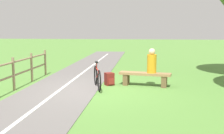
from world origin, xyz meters
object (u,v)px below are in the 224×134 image
object	(u,v)px
bench	(145,77)
person_seated	(152,62)
bicycle	(97,77)
backpack	(109,79)

from	to	relation	value
bench	person_seated	bearing A→B (deg)	180.00
person_seated	bicycle	distance (m)	1.83
person_seated	backpack	world-z (taller)	person_seated
bench	bicycle	distance (m)	1.58
bench	bicycle	xyz separation A→B (m)	(1.49, 0.53, 0.04)
bicycle	person_seated	bearing A→B (deg)	89.27
bench	backpack	bearing A→B (deg)	10.81
bench	bicycle	bearing A→B (deg)	29.96
backpack	person_seated	bearing A→B (deg)	178.76
bench	person_seated	xyz separation A→B (m)	(-0.21, 0.04, 0.49)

